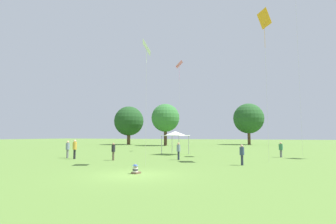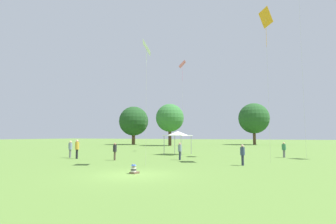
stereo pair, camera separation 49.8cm
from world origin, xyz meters
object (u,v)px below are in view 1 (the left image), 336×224
at_px(kite_0, 264,21).
at_px(kite_2, 179,67).
at_px(person_standing_2, 75,147).
at_px(person_standing_4, 68,148).
at_px(seated_toddler, 136,170).
at_px(distant_tree_1, 129,121).
at_px(person_standing_0, 113,150).
at_px(person_standing_3, 281,148).
at_px(distant_tree_2, 249,119).
at_px(canopy_tent, 175,134).
at_px(person_standing_1, 179,150).
at_px(person_standing_5, 242,153).
at_px(kite_1, 147,50).
at_px(distant_tree_0, 165,118).

bearing_deg(kite_0, kite_2, 58.00).
distance_m(person_standing_2, kite_2, 19.53).
bearing_deg(kite_2, person_standing_4, 10.47).
xyz_separation_m(seated_toddler, person_standing_4, (-11.61, 6.78, 0.77)).
xyz_separation_m(kite_0, distant_tree_1, (-33.67, 33.30, -6.20)).
bearing_deg(person_standing_2, kite_2, -66.65).
bearing_deg(kite_2, person_standing_0, 31.13).
relative_size(person_standing_3, distant_tree_2, 0.15).
bearing_deg(kite_2, canopy_tent, 49.92).
xyz_separation_m(person_standing_1, person_standing_3, (8.68, 6.70, -0.03)).
bearing_deg(person_standing_0, person_standing_4, -119.58).
bearing_deg(person_standing_3, person_standing_5, 30.87).
xyz_separation_m(seated_toddler, person_standing_1, (-0.75, 9.16, 0.70)).
height_order(person_standing_4, kite_2, kite_2).
xyz_separation_m(person_standing_1, kite_2, (-4.43, 12.29, 11.28)).
bearing_deg(kite_1, person_standing_4, 90.46).
bearing_deg(distant_tree_0, kite_2, -61.35).
xyz_separation_m(person_standing_2, person_standing_4, (-1.41, 0.57, -0.08)).
height_order(seated_toddler, distant_tree_0, distant_tree_0).
xyz_separation_m(person_standing_1, distant_tree_0, (-14.75, 31.17, 5.24)).
bearing_deg(kite_0, person_standing_3, 2.54).
xyz_separation_m(kite_1, kite_2, (-3.80, 17.55, 3.43)).
relative_size(person_standing_0, person_standing_3, 1.01).
bearing_deg(kite_0, seated_toddler, 156.44).
xyz_separation_m(person_standing_3, distant_tree_2, (-6.89, 38.60, 5.59)).
bearing_deg(distant_tree_0, canopy_tent, -64.27).
height_order(person_standing_3, distant_tree_1, distant_tree_1).
distance_m(person_standing_2, kite_0, 20.70).
xyz_separation_m(seated_toddler, distant_tree_2, (1.04, 54.46, 6.26)).
bearing_deg(canopy_tent, kite_0, -27.91).
bearing_deg(kite_2, person_standing_3, 101.05).
height_order(seated_toddler, person_standing_2, person_standing_2).
xyz_separation_m(person_standing_5, kite_1, (-6.55, -2.99, 7.87)).
bearing_deg(kite_0, distant_tree_1, 57.03).
bearing_deg(distant_tree_2, person_standing_4, -104.87).
height_order(person_standing_2, person_standing_3, person_standing_2).
bearing_deg(seated_toddler, person_standing_2, 156.94).
distance_m(kite_0, kite_2, 16.80).
height_order(person_standing_1, canopy_tent, canopy_tent).
bearing_deg(seated_toddler, kite_2, 111.84).
relative_size(person_standing_2, kite_2, 0.14).
bearing_deg(person_standing_4, canopy_tent, 56.01).
bearing_deg(person_standing_0, kite_1, 35.13).
height_order(person_standing_1, person_standing_3, person_standing_1).
relative_size(person_standing_0, kite_1, 0.16).
bearing_deg(distant_tree_2, person_standing_1, -92.27).
bearing_deg(kite_1, person_standing_3, -21.73).
height_order(canopy_tent, distant_tree_1, distant_tree_1).
xyz_separation_m(person_standing_0, canopy_tent, (2.51, 8.93, 1.51)).
height_order(person_standing_2, kite_1, kite_1).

